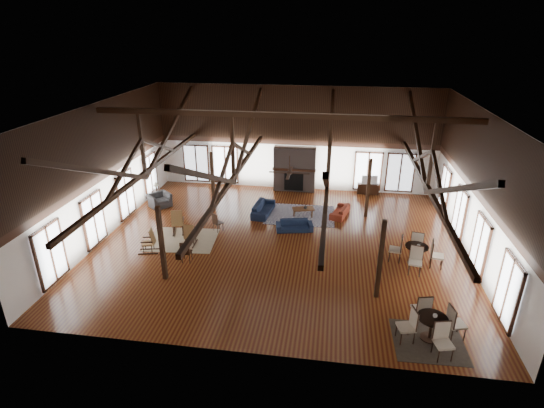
# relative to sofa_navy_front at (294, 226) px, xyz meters

# --- Properties ---
(floor) EXTENTS (16.00, 16.00, 0.00)m
(floor) POSITION_rel_sofa_navy_front_xyz_m (-0.54, -1.36, -0.25)
(floor) COLOR brown
(floor) RESTS_ON ground
(ceiling) EXTENTS (16.00, 14.00, 0.02)m
(ceiling) POSITION_rel_sofa_navy_front_xyz_m (-0.54, -1.36, 5.75)
(ceiling) COLOR black
(ceiling) RESTS_ON wall_back
(wall_back) EXTENTS (16.00, 0.02, 6.00)m
(wall_back) POSITION_rel_sofa_navy_front_xyz_m (-0.54, 5.64, 2.75)
(wall_back) COLOR white
(wall_back) RESTS_ON floor
(wall_front) EXTENTS (16.00, 0.02, 6.00)m
(wall_front) POSITION_rel_sofa_navy_front_xyz_m (-0.54, -8.36, 2.75)
(wall_front) COLOR white
(wall_front) RESTS_ON floor
(wall_left) EXTENTS (0.02, 14.00, 6.00)m
(wall_left) POSITION_rel_sofa_navy_front_xyz_m (-8.54, -1.36, 2.75)
(wall_left) COLOR white
(wall_left) RESTS_ON floor
(wall_right) EXTENTS (0.02, 14.00, 6.00)m
(wall_right) POSITION_rel_sofa_navy_front_xyz_m (7.46, -1.36, 2.75)
(wall_right) COLOR white
(wall_right) RESTS_ON floor
(roof_truss) EXTENTS (15.60, 14.07, 3.14)m
(roof_truss) POSITION_rel_sofa_navy_front_xyz_m (-0.54, -1.36, 3.78)
(roof_truss) COLOR black
(roof_truss) RESTS_ON wall_back
(post_grid) EXTENTS (8.16, 7.16, 3.05)m
(post_grid) POSITION_rel_sofa_navy_front_xyz_m (-0.54, -1.36, 1.27)
(post_grid) COLOR black
(post_grid) RESTS_ON floor
(fireplace) EXTENTS (2.50, 0.69, 2.60)m
(fireplace) POSITION_rel_sofa_navy_front_xyz_m (-0.54, 5.31, 1.04)
(fireplace) COLOR brown
(fireplace) RESTS_ON floor
(ceiling_fan) EXTENTS (1.60, 1.60, 0.75)m
(ceiling_fan) POSITION_rel_sofa_navy_front_xyz_m (-0.04, -2.36, 3.48)
(ceiling_fan) COLOR black
(ceiling_fan) RESTS_ON roof_truss
(sofa_navy_front) EXTENTS (1.84, 1.03, 0.51)m
(sofa_navy_front) POSITION_rel_sofa_navy_front_xyz_m (0.00, 0.00, 0.00)
(sofa_navy_front) COLOR #151F3A
(sofa_navy_front) RESTS_ON floor
(sofa_navy_left) EXTENTS (2.11, 1.01, 0.59)m
(sofa_navy_left) POSITION_rel_sofa_navy_front_xyz_m (-1.79, 1.69, 0.04)
(sofa_navy_left) COLOR #141E37
(sofa_navy_left) RESTS_ON floor
(sofa_orange) EXTENTS (1.81, 1.09, 0.49)m
(sofa_orange) POSITION_rel_sofa_navy_front_xyz_m (2.15, 2.07, -0.01)
(sofa_orange) COLOR maroon
(sofa_orange) RESTS_ON floor
(coffee_table) EXTENTS (1.19, 0.82, 0.42)m
(coffee_table) POSITION_rel_sofa_navy_front_xyz_m (0.28, 1.74, 0.11)
(coffee_table) COLOR brown
(coffee_table) RESTS_ON floor
(vase) EXTENTS (0.20, 0.20, 0.19)m
(vase) POSITION_rel_sofa_navy_front_xyz_m (0.39, 1.71, 0.26)
(vase) COLOR #B2B2B2
(vase) RESTS_ON coffee_table
(armchair) EXTENTS (1.43, 1.45, 0.71)m
(armchair) POSITION_rel_sofa_navy_front_xyz_m (-7.47, 1.82, 0.10)
(armchair) COLOR #313134
(armchair) RESTS_ON floor
(side_table_lamp) EXTENTS (0.44, 0.44, 1.13)m
(side_table_lamp) POSITION_rel_sofa_navy_front_xyz_m (-7.93, 2.59, 0.17)
(side_table_lamp) COLOR black
(side_table_lamp) RESTS_ON floor
(rocking_chair_a) EXTENTS (0.72, 1.02, 1.19)m
(rocking_chair_a) POSITION_rel_sofa_navy_front_xyz_m (-5.39, -1.07, 0.30)
(rocking_chair_a) COLOR brown
(rocking_chair_a) RESTS_ON floor
(rocking_chair_b) EXTENTS (0.47, 0.81, 1.02)m
(rocking_chair_b) POSITION_rel_sofa_navy_front_xyz_m (-4.45, -2.14, 0.23)
(rocking_chair_b) COLOR brown
(rocking_chair_b) RESTS_ON floor
(rocking_chair_c) EXTENTS (0.91, 0.61, 1.09)m
(rocking_chair_c) POSITION_rel_sofa_navy_front_xyz_m (-5.93, -2.96, 0.26)
(rocking_chair_c) COLOR brown
(rocking_chair_c) RESTS_ON floor
(side_chair_a) EXTENTS (0.55, 0.55, 0.92)m
(side_chair_a) POSITION_rel_sofa_navy_front_xyz_m (-3.63, -0.64, 0.28)
(side_chair_a) COLOR black
(side_chair_a) RESTS_ON floor
(side_chair_b) EXTENTS (0.41, 0.41, 0.95)m
(side_chair_b) POSITION_rel_sofa_navy_front_xyz_m (-4.13, -3.59, 0.30)
(side_chair_b) COLOR black
(side_chair_b) RESTS_ON floor
(cafe_table_near) EXTENTS (2.20, 2.20, 1.12)m
(cafe_table_near) POSITION_rel_sofa_navy_front_xyz_m (4.93, -6.90, 0.31)
(cafe_table_near) COLOR black
(cafe_table_near) RESTS_ON floor
(cafe_table_far) EXTENTS (2.20, 2.20, 1.13)m
(cafe_table_far) POSITION_rel_sofa_navy_front_xyz_m (5.20, -2.29, 0.31)
(cafe_table_far) COLOR black
(cafe_table_far) RESTS_ON floor
(cup_near) EXTENTS (0.17, 0.17, 0.11)m
(cup_near) POSITION_rel_sofa_navy_front_xyz_m (5.00, -6.89, 0.61)
(cup_near) COLOR #B2B2B2
(cup_near) RESTS_ON cafe_table_near
(cup_far) EXTENTS (0.14, 0.14, 0.10)m
(cup_far) POSITION_rel_sofa_navy_front_xyz_m (5.25, -2.35, 0.61)
(cup_far) COLOR #B2B2B2
(cup_far) RESTS_ON cafe_table_far
(tv_console) EXTENTS (1.21, 0.45, 0.60)m
(tv_console) POSITION_rel_sofa_navy_front_xyz_m (3.74, 5.39, 0.05)
(tv_console) COLOR black
(tv_console) RESTS_ON floor
(television) EXTENTS (0.90, 0.20, 0.51)m
(television) POSITION_rel_sofa_navy_front_xyz_m (3.78, 5.39, 0.61)
(television) COLOR #B2B2B2
(television) RESTS_ON tv_console
(rug_tan) EXTENTS (3.20, 2.60, 0.01)m
(rug_tan) POSITION_rel_sofa_navy_front_xyz_m (-4.98, -1.71, -0.25)
(rug_tan) COLOR tan
(rug_tan) RESTS_ON floor
(rug_navy) EXTENTS (3.57, 2.71, 0.01)m
(rug_navy) POSITION_rel_sofa_navy_front_xyz_m (0.11, 1.81, -0.25)
(rug_navy) COLOR #181742
(rug_navy) RESTS_ON floor
(rug_dark) EXTENTS (2.20, 2.01, 0.01)m
(rug_dark) POSITION_rel_sofa_navy_front_xyz_m (4.89, -7.06, -0.25)
(rug_dark) COLOR black
(rug_dark) RESTS_ON floor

